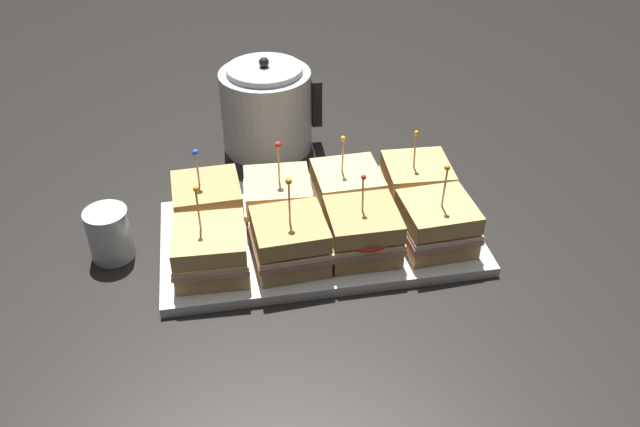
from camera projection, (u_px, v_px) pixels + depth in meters
ground_plane at (320, 242)px, 1.17m from camera, size 6.00×6.00×0.00m
serving_platter at (320, 238)px, 1.17m from camera, size 0.54×0.28×0.02m
sandwich_front_far_left at (210, 251)px, 1.06m from camera, size 0.12×0.12×0.16m
sandwich_front_center_left at (290, 242)px, 1.08m from camera, size 0.12×0.12×0.16m
sandwich_front_center_right at (362, 232)px, 1.10m from camera, size 0.12×0.12×0.15m
sandwich_front_far_right at (437, 224)px, 1.12m from camera, size 0.12×0.12×0.16m
sandwich_back_far_left at (208, 204)px, 1.16m from camera, size 0.12×0.12×0.15m
sandwich_back_center_left at (278, 199)px, 1.18m from camera, size 0.12×0.12×0.15m
sandwich_back_center_right at (347, 191)px, 1.19m from camera, size 0.12×0.12×0.15m
sandwich_back_far_right at (416, 184)px, 1.21m from camera, size 0.12×0.12×0.15m
kettle_steel at (267, 109)px, 1.39m from camera, size 0.21×0.18×0.20m
drinking_glass at (110, 234)px, 1.12m from camera, size 0.07×0.07×0.09m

